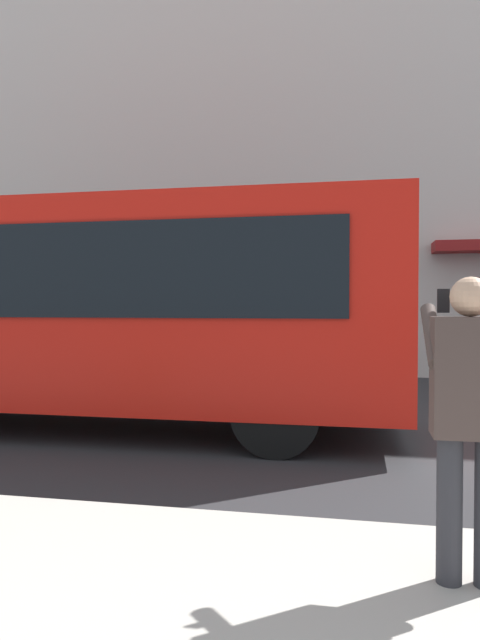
# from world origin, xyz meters

# --- Properties ---
(ground_plane) EXTENTS (60.00, 60.00, 0.00)m
(ground_plane) POSITION_xyz_m (0.00, 0.00, 0.00)
(ground_plane) COLOR #2B2B2D
(building_facade_far) EXTENTS (28.00, 1.55, 12.00)m
(building_facade_far) POSITION_xyz_m (-0.02, -6.80, 5.99)
(building_facade_far) COLOR beige
(building_facade_far) RESTS_ON ground_plane
(red_bus) EXTENTS (9.05, 2.54, 3.08)m
(red_bus) POSITION_xyz_m (4.28, 0.23, 1.68)
(red_bus) COLOR red
(red_bus) RESTS_ON ground_plane
(pedestrian_photographer) EXTENTS (0.53, 0.52, 1.70)m
(pedestrian_photographer) POSITION_xyz_m (-0.23, 4.35, 1.14)
(pedestrian_photographer) COLOR #2D2D33
(pedestrian_photographer) RESTS_ON sidewalk_curb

